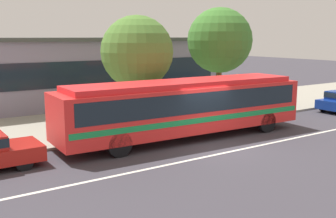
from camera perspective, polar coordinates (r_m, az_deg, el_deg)
The scene contains 10 objects.
ground_plane at distance 17.42m, azimuth 6.99°, elevation -5.37°, with size 120.00×120.00×0.00m, color #3B3841.
sidewalk_slab at distance 23.35m, azimuth -4.99°, elevation -1.18°, with size 60.00×8.00×0.12m, color #9B9687.
lane_stripe_center at distance 16.84m, azimuth 8.78°, elevation -5.94°, with size 56.00×0.16×0.01m, color silver.
transit_bus at distance 18.53m, azimuth 2.43°, elevation 0.60°, with size 12.09×3.03×2.68m.
pedestrian_waiting_near_sign at distance 20.95m, azimuth -3.63°, elevation 0.31°, with size 0.42×0.42×1.62m.
pedestrian_walking_along_curb at distance 20.89m, azimuth 2.20°, elevation 0.37°, with size 0.48×0.48×1.66m.
bus_stop_sign at distance 23.04m, azimuth 9.98°, elevation 2.66°, with size 0.08×0.44×2.45m.
street_tree_near_stop at distance 21.06m, azimuth -4.38°, elevation 7.97°, with size 3.75×3.75×5.61m.
street_tree_mid_block at distance 25.54m, azimuth 7.27°, elevation 9.53°, with size 4.01×4.01×6.29m.
station_building at distance 30.34m, azimuth -11.32°, elevation 5.53°, with size 18.07×8.99×4.56m.
Camera 1 is at (-11.05, -12.63, 4.65)m, focal length 43.33 mm.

